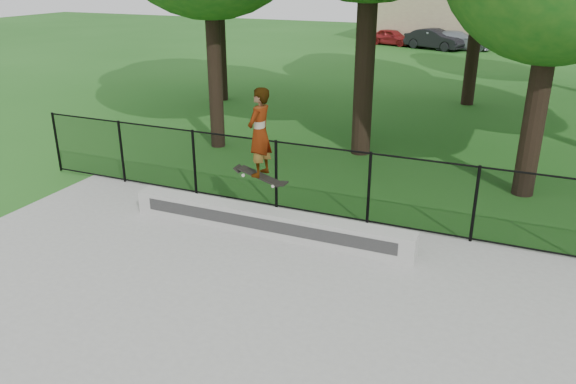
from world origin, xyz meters
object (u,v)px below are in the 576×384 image
grind_ledge (267,222)px  car_b (435,39)px  car_a (392,37)px  skater_airborne (260,134)px  car_c (458,40)px

grind_ledge → car_b: 28.76m
car_a → skater_airborne: size_ratio=1.72×
car_b → car_c: car_b is taller
car_c → grind_ledge: bearing=172.8°
car_a → car_c: car_c is taller
grind_ledge → car_b: bearing=93.5°
grind_ledge → car_b: car_b is taller
grind_ledge → skater_airborne: 1.81m
car_a → car_c: bearing=-81.2°
car_a → skater_airborne: (4.75, -29.96, 1.56)m
grind_ledge → skater_airborne: size_ratio=3.19×
grind_ledge → car_a: (-4.77, 29.73, 0.23)m
car_b → car_c: (1.41, 0.35, -0.05)m
car_c → car_a: bearing=73.5°
grind_ledge → skater_airborne: skater_airborne is taller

